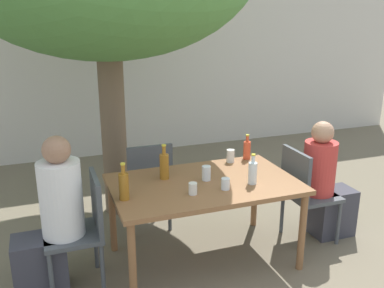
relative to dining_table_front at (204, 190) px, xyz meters
name	(u,v)px	position (x,y,z in m)	size (l,w,h in m)	color
ground_plane	(203,259)	(0.00, 0.00, -0.67)	(30.00, 30.00, 0.00)	#706651
cafe_building_wall	(124,63)	(0.00, 3.30, 0.73)	(10.00, 0.08, 2.80)	beige
dining_table_front	(204,190)	(0.00, 0.00, 0.00)	(1.57, 0.97, 0.75)	brown
patio_chair_0	(83,224)	(-1.02, 0.00, -0.15)	(0.44, 0.44, 0.92)	#474C51
patio_chair_1	(304,189)	(1.02, 0.00, -0.15)	(0.44, 0.44, 0.92)	#474C51
patio_chair_2	(148,181)	(-0.31, 0.72, -0.15)	(0.44, 0.44, 0.92)	#474C51
person_seated_0	(52,225)	(-1.25, 0.00, -0.11)	(0.56, 0.32, 1.27)	#383842
person_seated_1	(326,187)	(1.26, 0.00, -0.15)	(0.55, 0.31, 1.18)	#383842
water_bottle_0	(253,172)	(0.37, -0.17, 0.17)	(0.07, 0.07, 0.26)	silver
amber_bottle_1	(124,186)	(-0.71, -0.12, 0.19)	(0.08, 0.08, 0.30)	#9E661E
amber_bottle_2	(164,166)	(-0.29, 0.19, 0.19)	(0.08, 0.08, 0.31)	#9E661E
soda_bottle_3	(247,149)	(0.61, 0.42, 0.17)	(0.07, 0.07, 0.25)	#DB4C2D
drinking_glass_0	(206,173)	(0.03, 0.03, 0.14)	(0.08, 0.08, 0.13)	white
drinking_glass_1	(193,189)	(-0.18, -0.21, 0.12)	(0.07, 0.07, 0.10)	silver
drinking_glass_2	(225,184)	(0.11, -0.20, 0.12)	(0.07, 0.07, 0.09)	white
drinking_glass_3	(230,156)	(0.42, 0.39, 0.13)	(0.08, 0.08, 0.12)	silver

